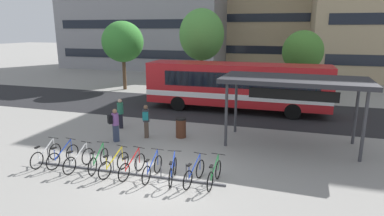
% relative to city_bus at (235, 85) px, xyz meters
% --- Properties ---
extents(ground, '(200.00, 200.00, 0.00)m').
position_rel_city_bus_xyz_m(ground, '(-0.89, -10.86, -1.78)').
color(ground, gray).
extents(bus_lane_asphalt, '(80.00, 7.20, 0.01)m').
position_rel_city_bus_xyz_m(bus_lane_asphalt, '(-0.89, 0.00, -1.77)').
color(bus_lane_asphalt, '#232326').
rests_on(bus_lane_asphalt, ground).
extents(city_bus, '(12.03, 2.62, 3.20)m').
position_rel_city_bus_xyz_m(city_bus, '(0.00, 0.00, 0.00)').
color(city_bus, red).
rests_on(city_bus, ground).
extents(bike_rack, '(7.86, 0.34, 0.70)m').
position_rel_city_bus_xyz_m(bike_rack, '(-2.38, -11.02, -1.68)').
color(bike_rack, '#47474C').
rests_on(bike_rack, ground).
extents(parked_bicycle_white_0, '(0.52, 1.72, 0.99)m').
position_rel_city_bus_xyz_m(parked_bicycle_white_0, '(-5.92, -11.13, -1.39)').
color(parked_bicycle_white_0, black).
rests_on(parked_bicycle_white_0, ground).
extents(parked_bicycle_blue_1, '(0.52, 1.72, 0.99)m').
position_rel_city_bus_xyz_m(parked_bicycle_blue_1, '(-5.19, -11.02, -1.39)').
color(parked_bicycle_blue_1, black).
rests_on(parked_bicycle_blue_1, ground).
extents(parked_bicycle_white_2, '(0.52, 1.72, 0.99)m').
position_rel_city_bus_xyz_m(parked_bicycle_white_2, '(-4.31, -11.18, -1.39)').
color(parked_bicycle_white_2, black).
rests_on(parked_bicycle_white_2, ground).
extents(parked_bicycle_green_3, '(0.52, 1.72, 0.99)m').
position_rel_city_bus_xyz_m(parked_bicycle_green_3, '(-3.55, -10.98, -1.39)').
color(parked_bicycle_green_3, black).
rests_on(parked_bicycle_green_3, ground).
extents(parked_bicycle_yellow_4, '(0.54, 1.70, 0.99)m').
position_rel_city_bus_xyz_m(parked_bicycle_yellow_4, '(-2.75, -11.16, -1.39)').
color(parked_bicycle_yellow_4, black).
rests_on(parked_bicycle_yellow_4, ground).
extents(parked_bicycle_red_5, '(0.52, 1.71, 0.99)m').
position_rel_city_bus_xyz_m(parked_bicycle_red_5, '(-2.02, -11.10, -1.39)').
color(parked_bicycle_red_5, black).
rests_on(parked_bicycle_red_5, ground).
extents(parked_bicycle_blue_6, '(0.52, 1.72, 0.99)m').
position_rel_city_bus_xyz_m(parked_bicycle_blue_6, '(-1.20, -11.07, -1.39)').
color(parked_bicycle_blue_6, black).
rests_on(parked_bicycle_blue_6, ground).
extents(parked_bicycle_blue_7, '(0.55, 1.70, 0.99)m').
position_rel_city_bus_xyz_m(parked_bicycle_blue_7, '(-0.41, -11.04, -1.39)').
color(parked_bicycle_blue_7, black).
rests_on(parked_bicycle_blue_7, ground).
extents(parked_bicycle_blue_8, '(0.52, 1.71, 0.99)m').
position_rel_city_bus_xyz_m(parked_bicycle_blue_8, '(0.40, -11.00, -1.39)').
color(parked_bicycle_blue_8, black).
rests_on(parked_bicycle_blue_8, ground).
extents(parked_bicycle_green_9, '(0.52, 1.72, 0.99)m').
position_rel_city_bus_xyz_m(parked_bicycle_green_9, '(1.11, -10.87, -1.39)').
color(parked_bicycle_green_9, black).
rests_on(parked_bicycle_green_9, ground).
extents(transit_shelter, '(6.69, 3.30, 3.25)m').
position_rel_city_bus_xyz_m(transit_shelter, '(3.66, -5.88, 1.28)').
color(transit_shelter, '#38383D').
rests_on(transit_shelter, ground).
extents(commuter_grey_pack_0, '(0.50, 0.60, 1.67)m').
position_rel_city_bus_xyz_m(commuter_grey_pack_0, '(-5.46, -5.76, -0.81)').
color(commuter_grey_pack_0, black).
rests_on(commuter_grey_pack_0, ground).
extents(commuter_teal_pack_1, '(0.46, 0.59, 1.72)m').
position_rel_city_bus_xyz_m(commuter_teal_pack_1, '(-3.37, -6.91, -0.79)').
color(commuter_teal_pack_1, '#47382D').
rests_on(commuter_teal_pack_1, ground).
extents(commuter_black_pack_2, '(0.57, 0.60, 1.66)m').
position_rel_city_bus_xyz_m(commuter_black_pack_2, '(-4.59, -7.88, -0.82)').
color(commuter_black_pack_2, '#2D3851').
rests_on(commuter_black_pack_2, ground).
extents(trash_bin, '(0.55, 0.55, 1.03)m').
position_rel_city_bus_xyz_m(trash_bin, '(-1.70, -6.33, -1.26)').
color(trash_bin, '#4C2819').
rests_on(trash_bin, ground).
extents(street_tree_0, '(3.78, 3.78, 7.11)m').
position_rel_city_bus_xyz_m(street_tree_0, '(-3.87, 5.55, 3.16)').
color(street_tree_0, brown).
rests_on(street_tree_0, ground).
extents(street_tree_1, '(3.70, 3.70, 6.13)m').
position_rel_city_bus_xyz_m(street_tree_1, '(-11.05, 5.00, 2.53)').
color(street_tree_1, brown).
rests_on(street_tree_1, ground).
extents(street_tree_2, '(3.22, 3.22, 5.34)m').
position_rel_city_bus_xyz_m(street_tree_2, '(4.33, 6.31, 1.90)').
color(street_tree_2, brown).
rests_on(street_tree_2, ground).
extents(building_left_wing, '(22.55, 10.78, 18.84)m').
position_rel_city_bus_xyz_m(building_left_wing, '(-16.75, 22.32, 7.65)').
color(building_left_wing, gray).
rests_on(building_left_wing, ground).
extents(building_centre_block, '(15.47, 12.77, 17.27)m').
position_rel_city_bus_xyz_m(building_centre_block, '(-0.10, 31.22, 6.86)').
color(building_centre_block, tan).
rests_on(building_centre_block, ground).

